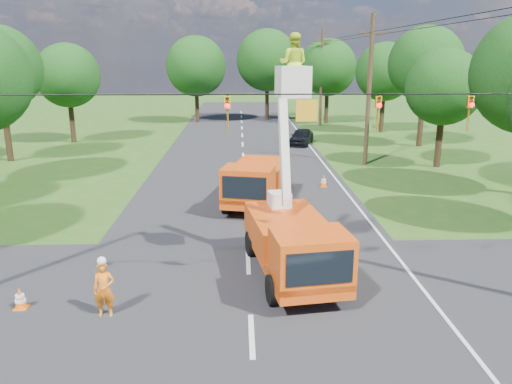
{
  "coord_description": "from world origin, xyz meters",
  "views": [
    {
      "loc": [
        -0.29,
        -11.92,
        7.33
      ],
      "look_at": [
        0.3,
        5.33,
        2.6
      ],
      "focal_mm": 35.0,
      "sensor_mm": 36.0,
      "label": 1
    }
  ],
  "objects_px": {
    "traffic_cone_3": "(277,209)",
    "pole_right_far": "(321,77)",
    "tree_right_c": "(444,87)",
    "tree_far_b": "(267,60)",
    "tree_far_c": "(328,68)",
    "tree_left_f": "(68,76)",
    "traffic_cone_2": "(299,237)",
    "tree_right_e": "(385,72)",
    "tree_right_d": "(426,64)",
    "bucket_truck": "(294,229)",
    "ground_worker": "(104,289)",
    "second_truck": "(256,181)",
    "tree_far_a": "(196,66)",
    "distant_car": "(301,137)",
    "traffic_cone_4": "(20,298)",
    "traffic_cone_7": "(324,181)",
    "pole_right_mid": "(369,90)"
  },
  "relations": [
    {
      "from": "traffic_cone_3",
      "to": "pole_right_far",
      "type": "distance_m",
      "value": 32.63
    },
    {
      "from": "tree_right_c",
      "to": "tree_far_b",
      "type": "height_order",
      "value": "tree_far_b"
    },
    {
      "from": "traffic_cone_3",
      "to": "tree_far_c",
      "type": "distance_m",
      "value": 34.93
    },
    {
      "from": "pole_right_far",
      "to": "tree_left_f",
      "type": "relative_size",
      "value": 1.19
    },
    {
      "from": "traffic_cone_2",
      "to": "tree_right_e",
      "type": "distance_m",
      "value": 33.02
    },
    {
      "from": "traffic_cone_2",
      "to": "traffic_cone_3",
      "type": "distance_m",
      "value": 3.9
    },
    {
      "from": "tree_right_d",
      "to": "bucket_truck",
      "type": "bearing_deg",
      "value": -117.78
    },
    {
      "from": "ground_worker",
      "to": "tree_far_b",
      "type": "bearing_deg",
      "value": 79.67
    },
    {
      "from": "traffic_cone_3",
      "to": "tree_far_b",
      "type": "relative_size",
      "value": 0.07
    },
    {
      "from": "second_truck",
      "to": "tree_left_f",
      "type": "relative_size",
      "value": 0.8
    },
    {
      "from": "tree_right_e",
      "to": "second_truck",
      "type": "bearing_deg",
      "value": -118.3
    },
    {
      "from": "tree_left_f",
      "to": "tree_far_a",
      "type": "distance_m",
      "value": 16.29
    },
    {
      "from": "bucket_truck",
      "to": "second_truck",
      "type": "bearing_deg",
      "value": 87.88
    },
    {
      "from": "tree_far_b",
      "to": "tree_right_d",
      "type": "bearing_deg",
      "value": -56.75
    },
    {
      "from": "ground_worker",
      "to": "tree_far_c",
      "type": "distance_m",
      "value": 45.17
    },
    {
      "from": "distant_car",
      "to": "tree_far_c",
      "type": "xyz_separation_m",
      "value": [
        4.5,
        14.03,
        5.38
      ]
    },
    {
      "from": "traffic_cone_4",
      "to": "tree_right_d",
      "type": "height_order",
      "value": "tree_right_d"
    },
    {
      "from": "tree_right_e",
      "to": "tree_left_f",
      "type": "bearing_deg",
      "value": -170.08
    },
    {
      "from": "traffic_cone_2",
      "to": "distant_car",
      "type": "bearing_deg",
      "value": 82.79
    },
    {
      "from": "tree_right_e",
      "to": "tree_far_c",
      "type": "xyz_separation_m",
      "value": [
        -4.3,
        7.0,
        0.25
      ]
    },
    {
      "from": "tree_far_a",
      "to": "tree_far_b",
      "type": "relative_size",
      "value": 0.92
    },
    {
      "from": "second_truck",
      "to": "tree_left_f",
      "type": "bearing_deg",
      "value": 140.82
    },
    {
      "from": "traffic_cone_2",
      "to": "traffic_cone_3",
      "type": "bearing_deg",
      "value": 98.54
    },
    {
      "from": "bucket_truck",
      "to": "traffic_cone_7",
      "type": "relative_size",
      "value": 11.31
    },
    {
      "from": "pole_right_far",
      "to": "tree_far_b",
      "type": "xyz_separation_m",
      "value": [
        -5.5,
        5.0,
        1.7
      ]
    },
    {
      "from": "tree_far_c",
      "to": "distant_car",
      "type": "bearing_deg",
      "value": -107.78
    },
    {
      "from": "second_truck",
      "to": "pole_right_mid",
      "type": "distance_m",
      "value": 13.04
    },
    {
      "from": "traffic_cone_4",
      "to": "pole_right_far",
      "type": "bearing_deg",
      "value": 69.12
    },
    {
      "from": "ground_worker",
      "to": "pole_right_mid",
      "type": "xyz_separation_m",
      "value": [
        12.71,
        20.72,
        4.25
      ]
    },
    {
      "from": "pole_right_far",
      "to": "pole_right_mid",
      "type": "bearing_deg",
      "value": -90.0
    },
    {
      "from": "pole_right_mid",
      "to": "tree_far_a",
      "type": "relative_size",
      "value": 1.05
    },
    {
      "from": "traffic_cone_7",
      "to": "pole_right_mid",
      "type": "xyz_separation_m",
      "value": [
        3.95,
        6.25,
        4.75
      ]
    },
    {
      "from": "traffic_cone_7",
      "to": "tree_far_b",
      "type": "bearing_deg",
      "value": 92.84
    },
    {
      "from": "traffic_cone_7",
      "to": "tree_far_c",
      "type": "distance_m",
      "value": 29.25
    },
    {
      "from": "bucket_truck",
      "to": "traffic_cone_3",
      "type": "relative_size",
      "value": 11.31
    },
    {
      "from": "pole_right_far",
      "to": "tree_right_c",
      "type": "xyz_separation_m",
      "value": [
        4.7,
        -21.0,
        0.21
      ]
    },
    {
      "from": "pole_right_mid",
      "to": "tree_right_c",
      "type": "xyz_separation_m",
      "value": [
        4.7,
        -1.0,
        0.21
      ]
    },
    {
      "from": "pole_right_far",
      "to": "tree_right_c",
      "type": "bearing_deg",
      "value": -77.38
    },
    {
      "from": "traffic_cone_3",
      "to": "tree_right_d",
      "type": "bearing_deg",
      "value": 54.24
    },
    {
      "from": "tree_right_c",
      "to": "pole_right_far",
      "type": "bearing_deg",
      "value": 102.62
    },
    {
      "from": "ground_worker",
      "to": "distant_car",
      "type": "height_order",
      "value": "ground_worker"
    },
    {
      "from": "tree_far_b",
      "to": "tree_far_c",
      "type": "height_order",
      "value": "tree_far_b"
    },
    {
      "from": "traffic_cone_3",
      "to": "tree_right_e",
      "type": "distance_m",
      "value": 29.74
    },
    {
      "from": "ground_worker",
      "to": "tree_right_c",
      "type": "xyz_separation_m",
      "value": [
        17.41,
        19.72,
        4.46
      ]
    },
    {
      "from": "bucket_truck",
      "to": "pole_right_mid",
      "type": "relative_size",
      "value": 0.8
    },
    {
      "from": "traffic_cone_3",
      "to": "distant_car",
      "type": "bearing_deg",
      "value": 79.72
    },
    {
      "from": "ground_worker",
      "to": "pole_right_mid",
      "type": "distance_m",
      "value": 24.68
    },
    {
      "from": "tree_far_b",
      "to": "tree_far_c",
      "type": "relative_size",
      "value": 1.12
    },
    {
      "from": "distant_car",
      "to": "traffic_cone_7",
      "type": "height_order",
      "value": "distant_car"
    },
    {
      "from": "bucket_truck",
      "to": "traffic_cone_7",
      "type": "height_order",
      "value": "bucket_truck"
    }
  ]
}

